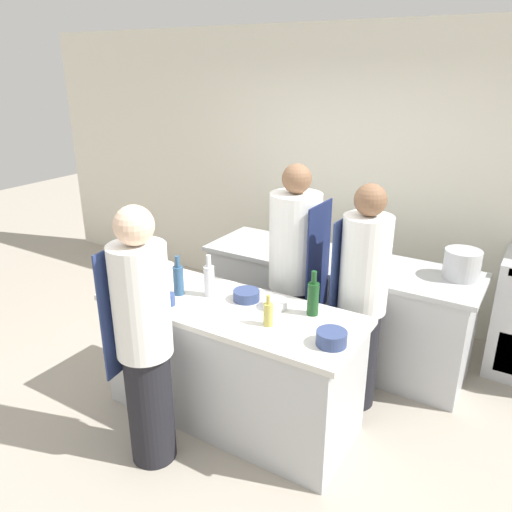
% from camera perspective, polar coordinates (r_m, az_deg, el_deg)
% --- Properties ---
extents(ground_plane, '(16.00, 16.00, 0.00)m').
position_cam_1_polar(ground_plane, '(3.89, -2.82, -17.54)').
color(ground_plane, '#A89E8E').
extents(wall_back, '(8.00, 0.06, 2.80)m').
position_cam_1_polar(wall_back, '(5.05, 10.72, 8.97)').
color(wall_back, silver).
rests_on(wall_back, ground_plane).
extents(prep_counter, '(1.85, 0.72, 0.89)m').
position_cam_1_polar(prep_counter, '(3.63, -2.95, -12.01)').
color(prep_counter, '#B7BABC').
rests_on(prep_counter, ground_plane).
extents(pass_counter, '(2.32, 0.70, 0.89)m').
position_cam_1_polar(pass_counter, '(4.44, 8.95, -5.70)').
color(pass_counter, '#B7BABC').
rests_on(pass_counter, ground_plane).
extents(chef_at_prep_near, '(0.37, 0.35, 1.71)m').
position_cam_1_polar(chef_at_prep_near, '(3.13, -12.67, -9.46)').
color(chef_at_prep_near, black).
rests_on(chef_at_prep_near, ground_plane).
extents(chef_at_stove, '(0.40, 0.39, 1.77)m').
position_cam_1_polar(chef_at_stove, '(3.88, 4.40, -2.49)').
color(chef_at_stove, black).
rests_on(chef_at_stove, ground_plane).
extents(chef_at_pass_far, '(0.36, 0.34, 1.70)m').
position_cam_1_polar(chef_at_pass_far, '(3.64, 11.97, -4.96)').
color(chef_at_pass_far, black).
rests_on(chef_at_pass_far, ground_plane).
extents(bottle_olive_oil, '(0.08, 0.08, 0.31)m').
position_cam_1_polar(bottle_olive_oil, '(3.27, 6.54, -4.73)').
color(bottle_olive_oil, '#19471E').
rests_on(bottle_olive_oil, prep_counter).
extents(bottle_vinegar, '(0.08, 0.08, 0.31)m').
position_cam_1_polar(bottle_vinegar, '(3.52, -5.37, -2.72)').
color(bottle_vinegar, silver).
rests_on(bottle_vinegar, prep_counter).
extents(bottle_wine, '(0.07, 0.07, 0.29)m').
position_cam_1_polar(bottle_wine, '(3.57, -8.86, -2.65)').
color(bottle_wine, '#2D5175').
rests_on(bottle_wine, prep_counter).
extents(bottle_cooking_oil, '(0.06, 0.06, 0.21)m').
position_cam_1_polar(bottle_cooking_oil, '(3.13, 1.40, -6.57)').
color(bottle_cooking_oil, '#B2A84C').
rests_on(bottle_cooking_oil, prep_counter).
extents(bowl_mixing_large, '(0.19, 0.19, 0.07)m').
position_cam_1_polar(bowl_mixing_large, '(3.47, -1.10, -4.50)').
color(bowl_mixing_large, navy).
rests_on(bowl_mixing_large, prep_counter).
extents(bowl_prep_small, '(0.18, 0.18, 0.08)m').
position_cam_1_polar(bowl_prep_small, '(3.97, -10.66, -1.48)').
color(bowl_prep_small, white).
rests_on(bowl_prep_small, prep_counter).
extents(bowl_ceramic_blue, '(0.18, 0.18, 0.09)m').
position_cam_1_polar(bowl_ceramic_blue, '(2.98, 8.63, -9.26)').
color(bowl_ceramic_blue, navy).
rests_on(bowl_ceramic_blue, prep_counter).
extents(bowl_wooden_salad, '(0.17, 0.17, 0.05)m').
position_cam_1_polar(bowl_wooden_salad, '(3.38, 2.18, -5.48)').
color(bowl_wooden_salad, white).
rests_on(bowl_wooden_salad, prep_counter).
extents(cup, '(0.08, 0.08, 0.08)m').
position_cam_1_polar(cup, '(3.45, -9.88, -4.92)').
color(cup, '#33477F').
rests_on(cup, prep_counter).
extents(cutting_board, '(0.30, 0.19, 0.01)m').
position_cam_1_polar(cutting_board, '(3.71, -13.18, -3.90)').
color(cutting_board, white).
rests_on(cutting_board, prep_counter).
extents(stockpot, '(0.27, 0.27, 0.23)m').
position_cam_1_polar(stockpot, '(4.11, 22.49, -0.88)').
color(stockpot, '#B7BABC').
rests_on(stockpot, pass_counter).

